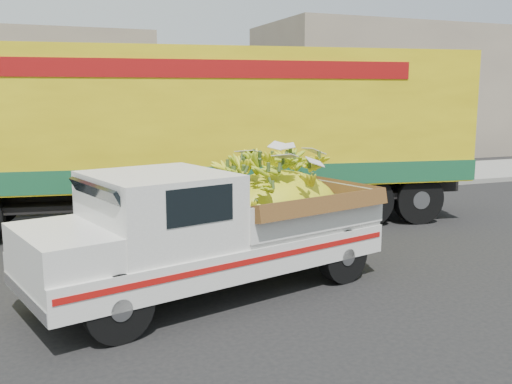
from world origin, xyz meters
name	(u,v)px	position (x,y,z in m)	size (l,w,h in m)	color
ground	(269,290)	(0.00, 0.00, 0.00)	(100.00, 100.00, 0.00)	black
curb	(164,202)	(0.00, 7.10, 0.07)	(60.00, 0.25, 0.15)	gray
sidewalk	(148,190)	(0.00, 9.20, 0.07)	(60.00, 4.00, 0.14)	gray
building_right	(406,92)	(14.00, 16.10, 3.00)	(14.00, 6.00, 6.00)	gray
pickup_truck	(234,223)	(-0.42, 0.35, 0.98)	(5.50, 3.16, 1.82)	black
semi_trailer	(203,129)	(0.39, 4.65, 2.12)	(12.07, 4.37, 3.80)	black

